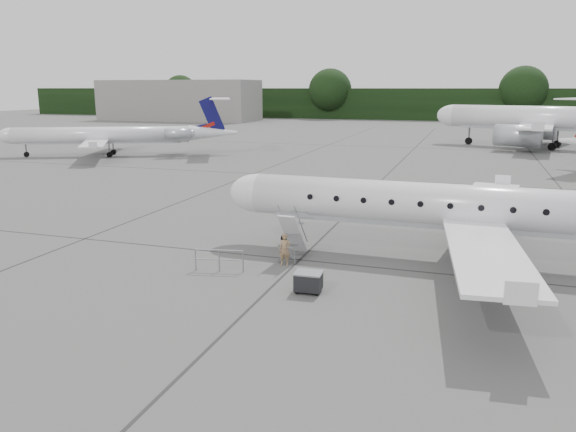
% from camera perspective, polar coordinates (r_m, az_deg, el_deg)
% --- Properties ---
extents(ground, '(320.00, 320.00, 0.00)m').
position_cam_1_polar(ground, '(21.07, 12.32, -10.15)').
color(ground, '#565654').
rests_on(ground, ground).
extents(treeline, '(260.00, 4.00, 8.00)m').
position_cam_1_polar(treeline, '(149.43, 17.86, 10.71)').
color(treeline, black).
rests_on(treeline, ground).
extents(terminal_building, '(40.00, 14.00, 10.00)m').
position_cam_1_polar(terminal_building, '(147.94, -11.02, 11.46)').
color(terminal_building, slate).
rests_on(terminal_building, ground).
extents(main_regional_jet, '(29.30, 21.33, 7.42)m').
position_cam_1_polar(main_regional_jet, '(27.47, 19.50, 2.88)').
color(main_regional_jet, silver).
rests_on(main_regional_jet, ground).
extents(airstair, '(0.89, 2.12, 2.33)m').
position_cam_1_polar(airstair, '(27.26, 0.52, -1.93)').
color(airstair, silver).
rests_on(airstair, ground).
extents(passenger, '(0.58, 0.41, 1.51)m').
position_cam_1_polar(passenger, '(26.28, -0.32, -3.42)').
color(passenger, '#8C6E4C').
rests_on(passenger, ground).
extents(safety_railing, '(2.17, 0.52, 1.00)m').
position_cam_1_polar(safety_railing, '(25.65, -7.00, -4.53)').
color(safety_railing, gray).
rests_on(safety_railing, ground).
extents(baggage_cart, '(1.11, 0.92, 0.92)m').
position_cam_1_polar(baggage_cart, '(22.94, 2.09, -6.67)').
color(baggage_cart, black).
rests_on(baggage_cart, ground).
extents(bg_narrowbody, '(36.50, 30.12, 11.41)m').
position_cam_1_polar(bg_narrowbody, '(85.07, 24.73, 10.11)').
color(bg_narrowbody, silver).
rests_on(bg_narrowbody, ground).
extents(bg_regional_left, '(32.44, 28.81, 7.03)m').
position_cam_1_polar(bg_regional_left, '(72.31, -18.43, 8.58)').
color(bg_regional_left, silver).
rests_on(bg_regional_left, ground).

